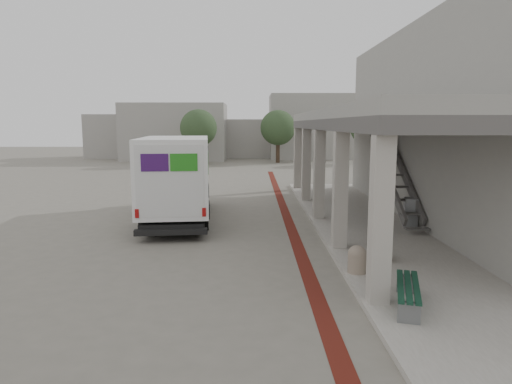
{
  "coord_description": "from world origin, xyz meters",
  "views": [
    {
      "loc": [
        -0.31,
        -11.88,
        3.52
      ],
      "look_at": [
        -0.21,
        0.97,
        1.6
      ],
      "focal_mm": 32.0,
      "sensor_mm": 36.0,
      "label": 1
    }
  ],
  "objects": [
    {
      "name": "ground",
      "position": [
        0.0,
        0.0,
        0.0
      ],
      "size": [
        120.0,
        120.0,
        0.0
      ],
      "primitive_type": "plane",
      "color": "#6B665B",
      "rests_on": "ground"
    },
    {
      "name": "bike_lane_stripe",
      "position": [
        1.0,
        2.0,
        0.01
      ],
      "size": [
        0.35,
        40.0,
        0.01
      ],
      "primitive_type": "cube",
      "color": "#551911",
      "rests_on": "ground"
    },
    {
      "name": "sidewalk",
      "position": [
        4.0,
        0.0,
        0.06
      ],
      "size": [
        4.4,
        28.0,
        0.12
      ],
      "primitive_type": "cube",
      "color": "gray",
      "rests_on": "ground"
    },
    {
      "name": "transit_building",
      "position": [
        6.83,
        4.5,
        3.4
      ],
      "size": [
        7.6,
        17.0,
        7.0
      ],
      "color": "gray",
      "rests_on": "ground"
    },
    {
      "name": "distant_backdrop",
      "position": [
        -2.84,
        35.89,
        2.7
      ],
      "size": [
        28.0,
        10.0,
        6.5
      ],
      "color": "gray",
      "rests_on": "ground"
    },
    {
      "name": "tree_left",
      "position": [
        -5.0,
        28.0,
        3.18
      ],
      "size": [
        3.2,
        3.2,
        4.8
      ],
      "color": "#38281C",
      "rests_on": "ground"
    },
    {
      "name": "tree_mid",
      "position": [
        2.0,
        30.0,
        3.18
      ],
      "size": [
        3.2,
        3.2,
        4.8
      ],
      "color": "#38281C",
      "rests_on": "ground"
    },
    {
      "name": "tree_right",
      "position": [
        10.0,
        29.0,
        3.18
      ],
      "size": [
        3.2,
        3.2,
        4.8
      ],
      "color": "#38281C",
      "rests_on": "ground"
    },
    {
      "name": "fedex_truck",
      "position": [
        -3.09,
        4.83,
        1.63
      ],
      "size": [
        2.91,
        7.36,
        3.06
      ],
      "rotation": [
        0.0,
        0.0,
        0.1
      ],
      "color": "black",
      "rests_on": "ground"
    },
    {
      "name": "bench",
      "position": [
        2.6,
        -3.75,
        0.42
      ],
      "size": [
        0.9,
        1.85,
        0.42
      ],
      "rotation": [
        0.0,
        0.0,
        -0.29
      ],
      "color": "slate",
      "rests_on": "sidewalk"
    },
    {
      "name": "bollard_near",
      "position": [
        3.01,
        -0.79,
        0.4
      ],
      "size": [
        0.37,
        0.37,
        0.56
      ],
      "color": "gray",
      "rests_on": "sidewalk"
    },
    {
      "name": "bollard_far",
      "position": [
        2.1,
        -1.75,
        0.44
      ],
      "size": [
        0.43,
        0.43,
        0.64
      ],
      "color": "gray",
      "rests_on": "sidewalk"
    },
    {
      "name": "utility_cabinet",
      "position": [
        5.0,
        3.12,
        0.59
      ],
      "size": [
        0.53,
        0.64,
        0.95
      ],
      "primitive_type": "cube",
      "rotation": [
        0.0,
        0.0,
        -0.19
      ],
      "color": "gray",
      "rests_on": "sidewalk"
    }
  ]
}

